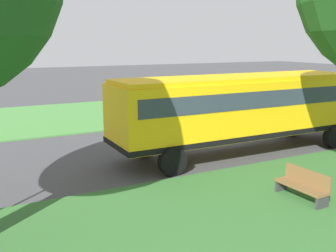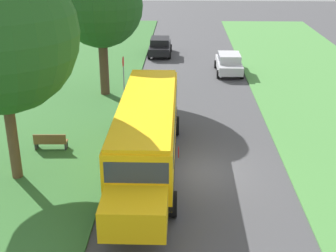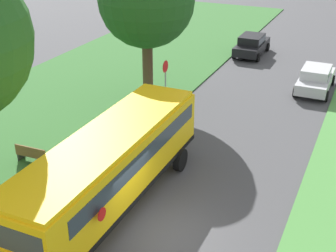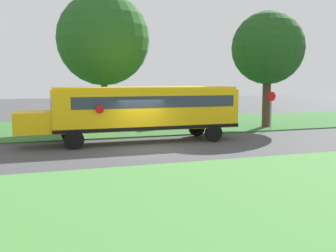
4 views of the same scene
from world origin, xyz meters
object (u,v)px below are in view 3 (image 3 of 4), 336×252
(school_bus, at_px, (106,168))
(park_bench, at_px, (33,154))
(car_silver_nearest, at_px, (316,78))
(stop_sign, at_px, (165,78))
(car_black_middle, at_px, (252,44))

(school_bus, distance_m, park_bench, 5.42)
(car_silver_nearest, bearing_deg, stop_sign, -140.77)
(school_bus, height_order, park_bench, school_bus)
(car_silver_nearest, xyz_separation_m, park_bench, (-10.05, -14.42, -0.40))
(car_black_middle, height_order, park_bench, car_black_middle)
(car_black_middle, relative_size, stop_sign, 1.61)
(car_silver_nearest, height_order, car_black_middle, same)
(park_bench, bearing_deg, stop_sign, 72.43)
(school_bus, relative_size, car_silver_nearest, 2.82)
(stop_sign, distance_m, park_bench, 8.88)
(school_bus, bearing_deg, park_bench, 160.76)
(car_silver_nearest, bearing_deg, school_bus, -107.62)
(school_bus, xyz_separation_m, park_bench, (-4.93, 1.72, -1.45))
(school_bus, height_order, car_silver_nearest, school_bus)
(car_silver_nearest, relative_size, car_black_middle, 1.00)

